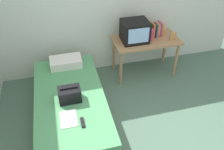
{
  "coord_description": "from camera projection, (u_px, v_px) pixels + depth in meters",
  "views": [
    {
      "loc": [
        -0.83,
        -1.77,
        2.73
      ],
      "look_at": [
        -0.13,
        0.97,
        0.53
      ],
      "focal_mm": 37.6,
      "sensor_mm": 36.0,
      "label": 1
    }
  ],
  "objects": [
    {
      "name": "water_bottle",
      "position": [
        151.0,
        35.0,
        4.0
      ],
      "size": [
        0.07,
        0.07,
        0.21
      ],
      "primitive_type": "cylinder",
      "color": "#E53372",
      "rests_on": "desk"
    },
    {
      "name": "handbag",
      "position": [
        70.0,
        94.0,
        3.16
      ],
      "size": [
        0.3,
        0.2,
        0.22
      ],
      "color": "black",
      "rests_on": "bed"
    },
    {
      "name": "pillow",
      "position": [
        66.0,
        62.0,
        3.82
      ],
      "size": [
        0.51,
        0.31,
        0.14
      ],
      "primitive_type": "cube",
      "color": "silver",
      "rests_on": "bed"
    },
    {
      "name": "desk",
      "position": [
        146.0,
        44.0,
        4.15
      ],
      "size": [
        1.16,
        0.6,
        0.72
      ],
      "color": "#9E754C",
      "rests_on": "ground"
    },
    {
      "name": "remote_dark",
      "position": [
        83.0,
        122.0,
        2.89
      ],
      "size": [
        0.04,
        0.16,
        0.02
      ],
      "primitive_type": "cube",
      "color": "black",
      "rests_on": "bed"
    },
    {
      "name": "wall_back",
      "position": [
        104.0,
        2.0,
        3.93
      ],
      "size": [
        5.2,
        0.1,
        2.6
      ],
      "primitive_type": "cube",
      "color": "silver",
      "rests_on": "ground"
    },
    {
      "name": "bed",
      "position": [
        71.0,
        108.0,
        3.44
      ],
      "size": [
        1.0,
        2.0,
        0.49
      ],
      "color": "#9E754C",
      "rests_on": "ground"
    },
    {
      "name": "picture_frame",
      "position": [
        173.0,
        36.0,
        4.03
      ],
      "size": [
        0.11,
        0.02,
        0.15
      ],
      "primitive_type": "cube",
      "color": "#B27F4C",
      "rests_on": "desk"
    },
    {
      "name": "magazine",
      "position": [
        69.0,
        119.0,
        2.95
      ],
      "size": [
        0.21,
        0.29,
        0.01
      ],
      "primitive_type": "cube",
      "color": "white",
      "rests_on": "bed"
    },
    {
      "name": "tv",
      "position": [
        135.0,
        31.0,
        3.94
      ],
      "size": [
        0.44,
        0.39,
        0.36
      ],
      "color": "black",
      "rests_on": "desk"
    },
    {
      "name": "ground_plane",
      "position": [
        139.0,
        147.0,
        3.19
      ],
      "size": [
        8.0,
        8.0,
        0.0
      ],
      "primitive_type": "plane",
      "color": "#4C6B56"
    },
    {
      "name": "book_row",
      "position": [
        157.0,
        29.0,
        4.14
      ],
      "size": [
        0.19,
        0.17,
        0.25
      ],
      "color": "#CC7233",
      "rests_on": "desk"
    }
  ]
}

